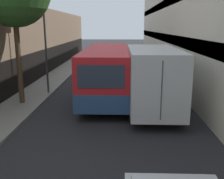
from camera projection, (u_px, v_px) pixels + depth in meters
The scene contains 5 objects.
ground_plane at pixel (110, 103), 14.78m from camera, with size 150.00×150.00×0.00m, color #232326.
sidewalk_left at pixel (25, 101), 14.92m from camera, with size 2.19×60.00×0.12m.
bus at pixel (107, 71), 15.98m from camera, with size 2.52×9.72×2.94m.
box_truck at pixel (150, 75), 13.94m from camera, with size 2.33×8.47×3.16m.
street_lamp at pixel (44, 20), 15.62m from camera, with size 0.36×0.80×6.36m.
Camera 1 is at (0.56, 0.82, 4.21)m, focal length 42.00 mm.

